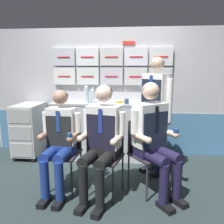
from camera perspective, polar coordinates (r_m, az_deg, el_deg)
ground at (r=3.06m, az=-3.58°, el=-18.91°), size 4.80×4.80×0.04m
galley_bulkhead at (r=4.03m, az=-0.57°, el=5.06°), size 4.20×0.14×2.15m
galley_counter at (r=3.87m, az=-1.80°, el=-4.40°), size 1.72×0.53×0.94m
service_trolley at (r=4.15m, az=-19.73°, el=-3.86°), size 0.40×0.65×0.90m
folding_chair_left at (r=2.98m, az=-11.61°, el=-8.04°), size 0.43×0.43×0.87m
crew_member_left at (r=2.79m, az=-12.97°, el=-6.31°), size 0.47×0.60×1.25m
folding_chair_right at (r=2.81m, az=-1.36°, el=-9.00°), size 0.49×0.49×0.87m
crew_member_right at (r=2.61m, az=-2.65°, el=-6.19°), size 0.53×0.68×1.31m
folding_chair_by_counter at (r=2.90m, az=8.15°, el=-8.48°), size 0.56×0.56×0.87m
crew_member_by_counter at (r=2.72m, az=10.36°, el=-5.26°), size 0.65×0.71×1.34m
crew_member_standing at (r=3.21m, az=10.79°, el=1.29°), size 0.41×0.41×1.64m
water_bottle_short at (r=3.68m, az=-6.36°, el=4.46°), size 0.07×0.07×0.30m
water_bottle_clear at (r=3.74m, az=-4.84°, el=4.16°), size 0.07×0.07×0.24m
paper_cup_blue at (r=3.75m, az=8.13°, el=2.91°), size 0.06×0.06×0.07m
coffee_cup_spare at (r=3.57m, az=3.64°, el=2.68°), size 0.07×0.07×0.08m
coffee_cup_white at (r=3.87m, az=-6.15°, el=3.31°), size 0.07×0.07×0.08m
snack_banana at (r=3.70m, az=1.97°, el=2.64°), size 0.17×0.10×0.04m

